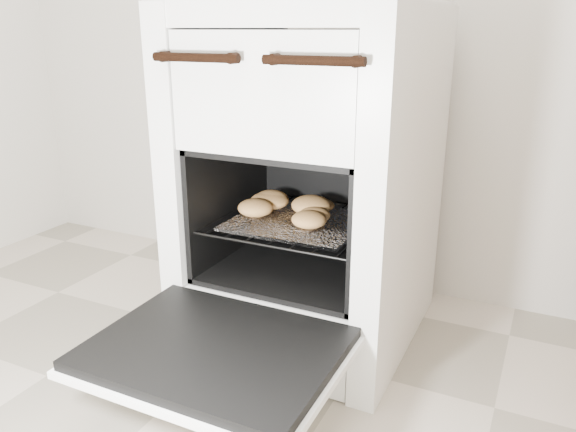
# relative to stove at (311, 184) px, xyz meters

# --- Properties ---
(stove) EXTENTS (0.56, 0.62, 0.86)m
(stove) POSITION_rel_stove_xyz_m (0.00, 0.00, 0.00)
(stove) COLOR white
(stove) RESTS_ON ground
(oven_door) EXTENTS (0.50, 0.39, 0.04)m
(oven_door) POSITION_rel_stove_xyz_m (-0.00, -0.47, -0.23)
(oven_door) COLOR black
(oven_door) RESTS_ON stove
(oven_rack) EXTENTS (0.41, 0.39, 0.01)m
(oven_rack) POSITION_rel_stove_xyz_m (0.00, -0.06, -0.08)
(oven_rack) COLOR black
(oven_rack) RESTS_ON stove
(foil_sheet) EXTENTS (0.32, 0.28, 0.01)m
(foil_sheet) POSITION_rel_stove_xyz_m (-0.00, -0.08, -0.08)
(foil_sheet) COLOR white
(foil_sheet) RESTS_ON oven_rack
(baked_rolls) EXTENTS (0.29, 0.23, 0.05)m
(baked_rolls) POSITION_rel_stove_xyz_m (-0.04, -0.04, -0.05)
(baked_rolls) COLOR tan
(baked_rolls) RESTS_ON foil_sheet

